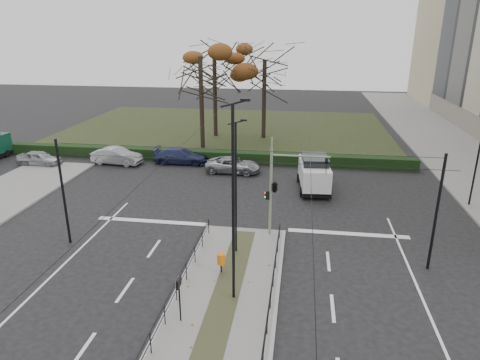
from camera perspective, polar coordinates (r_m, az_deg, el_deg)
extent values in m
plane|color=black|center=(21.42, -1.00, -12.51)|extent=(140.00, 140.00, 0.00)
cube|color=slate|center=(19.34, -2.24, -16.20)|extent=(4.40, 15.00, 0.14)
cube|color=slate|center=(44.13, 27.90, 2.29)|extent=(8.00, 90.00, 0.14)
cube|color=#262E17|center=(51.99, -1.85, 6.82)|extent=(38.00, 26.00, 0.10)
cube|color=black|center=(39.16, -5.29, 3.23)|extent=(38.00, 1.00, 1.00)
cylinder|color=black|center=(24.94, -4.19, -6.16)|extent=(0.04, 0.04, 0.90)
cylinder|color=black|center=(24.44, 5.31, -6.75)|extent=(0.04, 0.04, 0.90)
cylinder|color=black|center=(19.14, -8.55, -13.33)|extent=(0.04, 13.20, 0.04)
cylinder|color=black|center=(18.49, 4.13, -14.43)|extent=(0.04, 13.20, 0.04)
cylinder|color=black|center=(25.01, -22.51, -1.59)|extent=(0.14, 0.14, 6.00)
cylinder|color=black|center=(22.60, 24.72, -4.10)|extent=(0.14, 0.14, 6.00)
cylinder|color=black|center=(20.05, -0.62, 2.51)|extent=(20.00, 0.02, 0.02)
cylinder|color=black|center=(21.95, 0.19, 4.00)|extent=(20.00, 0.02, 0.02)
cylinder|color=black|center=(18.24, -13.04, -0.40)|extent=(0.02, 34.00, 0.02)
cylinder|color=black|center=(17.05, 9.49, -1.55)|extent=(0.02, 34.00, 0.02)
cylinder|color=gray|center=(24.09, 4.10, -1.61)|extent=(0.16, 0.16, 5.14)
cylinder|color=gray|center=(23.35, 8.11, 3.19)|extent=(3.16, 0.10, 0.10)
imported|color=black|center=(23.53, 11.42, 1.86)|extent=(0.18, 0.21, 0.89)
imported|color=black|center=(23.94, 4.64, -0.76)|extent=(0.89, 2.01, 0.79)
cube|color=black|center=(24.17, 3.67, -2.03)|extent=(0.22, 0.16, 0.49)
sphere|color=#FF0C0C|center=(24.13, 3.44, -1.69)|extent=(0.11, 0.11, 0.11)
sphere|color=#0CE533|center=(24.22, 3.43, -2.28)|extent=(0.11, 0.11, 0.11)
cylinder|color=black|center=(21.24, -2.53, -11.61)|extent=(0.08, 0.08, 0.49)
cylinder|color=#CF5F0C|center=(21.00, -2.55, -10.47)|extent=(0.39, 0.39, 0.54)
cylinder|color=black|center=(17.93, -8.04, -15.64)|extent=(0.07, 0.07, 1.88)
cube|color=black|center=(17.46, -8.18, -13.36)|extent=(0.09, 0.52, 0.40)
cube|color=silver|center=(17.47, -8.36, -13.34)|extent=(0.02, 0.45, 0.33)
cylinder|color=black|center=(17.55, -0.91, -3.78)|extent=(0.13, 0.13, 8.55)
cube|color=black|center=(16.26, 0.71, 10.65)|extent=(0.37, 0.15, 0.11)
cylinder|color=black|center=(21.71, -0.55, -1.38)|extent=(0.10, 0.10, 6.97)
cube|color=black|center=(20.65, 0.50, 7.99)|extent=(0.30, 0.12, 0.09)
cylinder|color=black|center=(31.80, 29.36, 3.97)|extent=(0.12, 0.12, 8.17)
imported|color=#929499|center=(41.60, -25.17, 2.64)|extent=(3.89, 1.63, 1.32)
imported|color=#929499|center=(39.61, -16.10, 3.09)|extent=(4.59, 1.97, 1.47)
imported|color=#22284F|center=(38.68, -7.85, 3.25)|extent=(4.91, 2.06, 1.41)
imported|color=#929499|center=(35.85, -0.93, 2.02)|extent=(4.63, 2.24, 1.27)
cube|color=white|center=(32.29, 9.84, 0.93)|extent=(2.39, 4.90, 1.54)
cube|color=black|center=(32.01, 9.94, 2.50)|extent=(2.05, 2.76, 0.72)
cube|color=black|center=(32.60, 9.75, -0.68)|extent=(2.43, 5.00, 0.18)
cylinder|color=black|center=(31.26, 11.85, -1.65)|extent=(0.27, 0.68, 0.66)
cylinder|color=black|center=(31.03, 8.20, -1.59)|extent=(0.27, 0.68, 0.66)
cylinder|color=black|center=(34.18, 11.16, 0.23)|extent=(0.27, 0.68, 0.66)
cylinder|color=black|center=(33.97, 7.82, 0.30)|extent=(0.27, 0.68, 0.66)
cylinder|color=black|center=(45.91, -28.62, 3.10)|extent=(0.24, 0.67, 0.66)
cylinder|color=black|center=(47.77, -3.35, 11.04)|extent=(0.44, 0.44, 8.69)
ellipsoid|color=#592A14|center=(47.34, -3.46, 16.25)|extent=(8.60, 8.60, 5.46)
cylinder|color=black|center=(46.83, 3.22, 10.63)|extent=(0.44, 0.44, 8.29)
cylinder|color=black|center=(42.71, -5.15, 10.14)|extent=(0.44, 0.44, 8.88)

